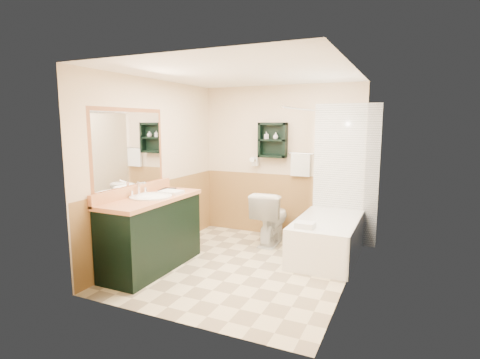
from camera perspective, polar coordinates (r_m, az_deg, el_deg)
name	(u,v)px	position (r m, az deg, el deg)	size (l,w,h in m)	color
floor	(242,266)	(4.93, 0.24, -13.02)	(3.00, 3.00, 0.00)	beige
back_wall	(281,162)	(6.03, 6.20, 2.69)	(2.60, 0.04, 2.40)	#F7E3C1
left_wall	(155,168)	(5.30, -12.88, 1.71)	(0.04, 3.00, 2.40)	#F7E3C1
right_wall	(352,180)	(4.26, 16.66, -0.09)	(0.04, 3.00, 2.40)	#F7E3C1
ceiling	(242,72)	(4.62, 0.26, 16.11)	(2.60, 3.00, 0.04)	white
wainscot_left	(158,218)	(5.40, -12.34, -5.70)	(2.98, 2.98, 1.00)	#AD7D46
wainscot_back	(279,205)	(6.11, 5.99, -3.88)	(2.58, 2.58, 1.00)	#AD7D46
mirror_frame	(129,149)	(4.82, -16.50, 4.48)	(1.30, 1.30, 1.00)	#995832
mirror_glass	(130,149)	(4.81, -16.45, 4.48)	(1.20, 1.20, 0.90)	white
tile_right	(357,183)	(5.02, 17.33, -0.57)	(1.50, 1.50, 2.10)	white
tile_back	(345,175)	(5.77, 15.74, 0.65)	(0.95, 0.95, 2.10)	white
tile_accent	(359,116)	(4.97, 17.66, 9.17)	(1.50, 1.50, 0.10)	#134325
wall_shelf	(273,140)	(5.93, 4.98, 6.00)	(0.45, 0.15, 0.55)	black
hair_dryer	(255,161)	(6.08, 2.35, 2.79)	(0.10, 0.24, 0.18)	white
towel_bar	(301,154)	(5.85, 9.27, 3.92)	(0.40, 0.06, 0.40)	silver
curtain_rod	(301,109)	(5.11, 9.32, 10.55)	(0.03, 0.03, 1.60)	silver
shower_curtain	(303,171)	(5.32, 9.59, 1.29)	(1.05, 1.05, 1.70)	beige
vanity	(152,233)	(4.85, -13.26, -7.92)	(0.59, 1.44, 0.91)	black
bathtub	(327,238)	(5.31, 13.18, -8.63)	(0.80, 1.50, 0.53)	white
toilet	(271,218)	(5.72, 4.73, -5.79)	(0.45, 0.81, 0.79)	white
counter_towel	(171,192)	(4.91, -10.43, -1.90)	(0.27, 0.21, 0.04)	silver
vanity_book	(161,182)	(5.17, -11.92, -0.34)	(0.17, 0.02, 0.23)	black
tub_towel	(305,225)	(4.74, 9.89, -6.85)	(0.23, 0.19, 0.07)	silver
soap_bottle_a	(266,137)	(5.96, 4.05, 6.42)	(0.05, 0.11, 0.05)	white
soap_bottle_b	(276,137)	(5.90, 5.46, 6.53)	(0.08, 0.11, 0.08)	white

